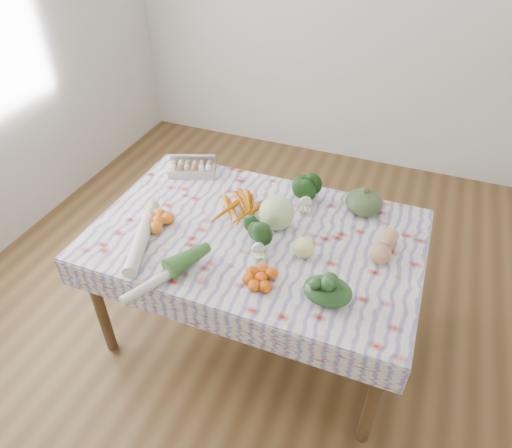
% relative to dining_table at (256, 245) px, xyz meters
% --- Properties ---
extents(ground, '(4.50, 4.50, 0.00)m').
position_rel_dining_table_xyz_m(ground, '(0.00, 0.00, -0.68)').
color(ground, brown).
rests_on(ground, ground).
extents(dining_table, '(1.60, 1.00, 0.75)m').
position_rel_dining_table_xyz_m(dining_table, '(0.00, 0.00, 0.00)').
color(dining_table, brown).
rests_on(dining_table, ground).
extents(tablecloth, '(1.66, 1.06, 0.01)m').
position_rel_dining_table_xyz_m(tablecloth, '(0.00, 0.00, 0.08)').
color(tablecloth, silver).
rests_on(tablecloth, dining_table).
extents(egg_carton, '(0.30, 0.20, 0.07)m').
position_rel_dining_table_xyz_m(egg_carton, '(-0.56, 0.37, 0.12)').
color(egg_carton, '#B7B7B2').
rests_on(egg_carton, tablecloth).
extents(carrot_bunch, '(0.27, 0.25, 0.04)m').
position_rel_dining_table_xyz_m(carrot_bunch, '(-0.14, 0.11, 0.11)').
color(carrot_bunch, '#C55F00').
rests_on(carrot_bunch, tablecloth).
extents(kale_bunch, '(0.22, 0.21, 0.16)m').
position_rel_dining_table_xyz_m(kale_bunch, '(0.15, 0.34, 0.16)').
color(kale_bunch, '#153911').
rests_on(kale_bunch, tablecloth).
extents(kabocha_squash, '(0.22, 0.22, 0.13)m').
position_rel_dining_table_xyz_m(kabocha_squash, '(0.47, 0.38, 0.15)').
color(kabocha_squash, '#40572E').
rests_on(kabocha_squash, tablecloth).
extents(cabbage, '(0.21, 0.21, 0.18)m').
position_rel_dining_table_xyz_m(cabbage, '(0.08, 0.08, 0.17)').
color(cabbage, '#BEDC95').
rests_on(cabbage, tablecloth).
extents(butternut_squash, '(0.13, 0.23, 0.10)m').
position_rel_dining_table_xyz_m(butternut_squash, '(0.63, 0.08, 0.13)').
color(butternut_squash, tan).
rests_on(butternut_squash, tablecloth).
extents(orange_cluster, '(0.25, 0.25, 0.07)m').
position_rel_dining_table_xyz_m(orange_cluster, '(-0.49, -0.13, 0.12)').
color(orange_cluster, orange).
rests_on(orange_cluster, tablecloth).
extents(broccoli, '(0.21, 0.21, 0.11)m').
position_rel_dining_table_xyz_m(broccoli, '(0.04, -0.11, 0.14)').
color(broccoli, '#1E4319').
rests_on(broccoli, tablecloth).
extents(mandarin_cluster, '(0.20, 0.20, 0.06)m').
position_rel_dining_table_xyz_m(mandarin_cluster, '(0.15, -0.31, 0.11)').
color(mandarin_cluster, '#E0580B').
rests_on(mandarin_cluster, tablecloth).
extents(grapefruit, '(0.13, 0.13, 0.10)m').
position_rel_dining_table_xyz_m(grapefruit, '(0.27, -0.08, 0.14)').
color(grapefruit, '#EDEE7F').
rests_on(grapefruit, tablecloth).
extents(spinach_bag, '(0.24, 0.20, 0.09)m').
position_rel_dining_table_xyz_m(spinach_bag, '(0.45, -0.30, 0.13)').
color(spinach_bag, '#193717').
rests_on(spinach_bag, tablecloth).
extents(daikon, '(0.22, 0.47, 0.07)m').
position_rel_dining_table_xyz_m(daikon, '(-0.49, -0.30, 0.12)').
color(daikon, silver).
rests_on(daikon, tablecloth).
extents(leek, '(0.24, 0.43, 0.05)m').
position_rel_dining_table_xyz_m(leek, '(-0.26, -0.45, 0.11)').
color(leek, silver).
rests_on(leek, tablecloth).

